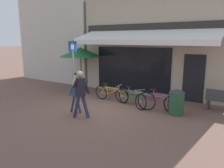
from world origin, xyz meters
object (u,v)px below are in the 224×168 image
bicycle_green (132,98)px  pedestrian_adult (80,89)px  bicycle_orange (111,94)px  pedestrian_child (76,91)px  cafe_parasol (81,52)px  litter_bin (177,102)px  parking_sign (73,66)px  bicycle_purple (159,102)px

bicycle_green → pedestrian_adult: pedestrian_adult is taller
bicycle_orange → pedestrian_child: pedestrian_child is taller
pedestrian_adult → cafe_parasol: cafe_parasol is taller
bicycle_green → litter_bin: bearing=23.3°
pedestrian_child → parking_sign: 1.48m
bicycle_orange → pedestrian_adult: bearing=-82.1°
pedestrian_adult → pedestrian_child: bearing=-33.8°
cafe_parasol → pedestrian_adult: bearing=-50.1°
bicycle_purple → cafe_parasol: (-4.94, 1.30, 1.67)m
pedestrian_child → litter_bin: 3.74m
pedestrian_child → cafe_parasol: 4.01m
bicycle_green → parking_sign: size_ratio=0.61×
pedestrian_adult → litter_bin: pedestrian_adult is taller
pedestrian_adult → cafe_parasol: (-2.81, 3.36, 1.03)m
bicycle_orange → pedestrian_child: (-0.28, -2.00, 0.47)m
bicycle_orange → bicycle_green: bearing=-7.1°
bicycle_purple → pedestrian_child: bearing=-152.8°
bicycle_purple → pedestrian_adult: (-2.12, -2.06, 0.63)m
litter_bin → cafe_parasol: 5.91m
bicycle_green → pedestrian_child: 2.35m
bicycle_green → litter_bin: (1.84, -0.02, 0.13)m
parking_sign → cafe_parasol: bearing=123.4°
bicycle_green → pedestrian_child: bearing=-104.2°
bicycle_orange → parking_sign: (-1.15, -1.13, 1.29)m
litter_bin → parking_sign: bearing=-167.4°
litter_bin → bicycle_orange: bearing=176.1°
parking_sign → bicycle_orange: bearing=44.4°
bicycle_orange → parking_sign: 2.07m
parking_sign → pedestrian_adult: bearing=-40.9°
bicycle_purple → litter_bin: size_ratio=1.82×
bicycle_orange → pedestrian_adult: (0.23, -2.32, 0.67)m
bicycle_green → cafe_parasol: cafe_parasol is taller
bicycle_green → bicycle_orange: bearing=-165.5°
pedestrian_adult → cafe_parasol: bearing=-51.6°
bicycle_green → pedestrian_adult: 2.42m
bicycle_orange → bicycle_purple: bearing=-4.2°
pedestrian_adult → parking_sign: size_ratio=0.62×
bicycle_green → pedestrian_child: size_ratio=1.26×
parking_sign → cafe_parasol: parking_sign is taller
cafe_parasol → bicycle_green: bearing=-18.2°
bicycle_orange → cafe_parasol: 3.26m
bicycle_orange → bicycle_green: bicycle_green is taller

